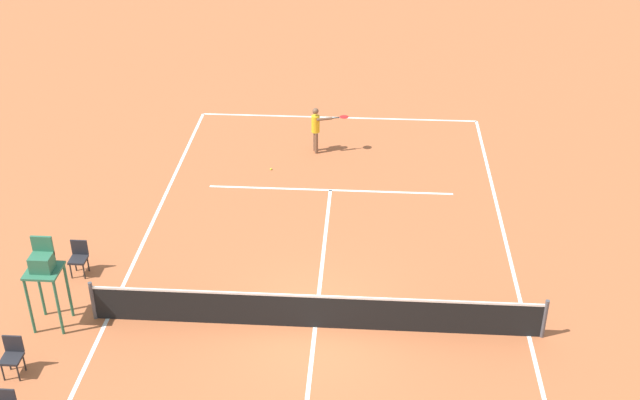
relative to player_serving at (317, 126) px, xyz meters
name	(u,v)px	position (x,y,z in m)	size (l,w,h in m)	color
ground_plane	(315,327)	(-0.60, 9.49, -0.97)	(60.00, 60.00, 0.00)	#B76038
court_lines	(315,327)	(-0.60, 9.49, -0.96)	(10.38, 24.88, 0.01)	white
tennis_net	(315,311)	(-0.60, 9.49, -0.47)	(10.98, 0.10, 1.07)	#4C4C51
player_serving	(317,126)	(0.00, 0.00, 0.00)	(1.29, 0.53, 1.63)	brown
tennis_ball	(271,169)	(1.43, 1.44, -0.93)	(0.07, 0.07, 0.07)	#CCE033
umpire_chair	(44,269)	(5.77, 9.76, 0.64)	(0.80, 0.80, 2.41)	#2D6B4C
courtside_chair_mid	(79,256)	(5.80, 7.63, -0.43)	(0.44, 0.46, 0.95)	#262626
courtside_chair_far	(12,355)	(6.01, 11.55, -0.43)	(0.44, 0.46, 0.95)	#262626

